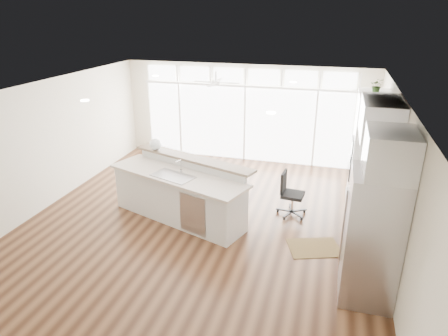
# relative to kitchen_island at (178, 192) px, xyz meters

# --- Properties ---
(floor) EXTENTS (7.00, 8.00, 0.02)m
(floor) POSITION_rel_kitchen_island_xyz_m (0.50, -0.10, -0.61)
(floor) COLOR #3B2012
(floor) RESTS_ON ground
(ceiling) EXTENTS (7.00, 8.00, 0.02)m
(ceiling) POSITION_rel_kitchen_island_xyz_m (0.50, -0.10, 2.10)
(ceiling) COLOR silver
(ceiling) RESTS_ON wall_back
(wall_back) EXTENTS (7.00, 0.04, 2.70)m
(wall_back) POSITION_rel_kitchen_island_xyz_m (0.50, 3.90, 0.75)
(wall_back) COLOR silver
(wall_back) RESTS_ON floor
(wall_front) EXTENTS (7.00, 0.04, 2.70)m
(wall_front) POSITION_rel_kitchen_island_xyz_m (0.50, -4.10, 0.75)
(wall_front) COLOR silver
(wall_front) RESTS_ON floor
(wall_left) EXTENTS (0.04, 8.00, 2.70)m
(wall_left) POSITION_rel_kitchen_island_xyz_m (-3.00, -0.10, 0.75)
(wall_left) COLOR silver
(wall_left) RESTS_ON floor
(wall_right) EXTENTS (0.04, 8.00, 2.70)m
(wall_right) POSITION_rel_kitchen_island_xyz_m (4.00, -0.10, 0.75)
(wall_right) COLOR silver
(wall_right) RESTS_ON floor
(glass_wall) EXTENTS (5.80, 0.06, 2.08)m
(glass_wall) POSITION_rel_kitchen_island_xyz_m (0.50, 3.84, 0.45)
(glass_wall) COLOR white
(glass_wall) RESTS_ON wall_back
(transom_row) EXTENTS (5.90, 0.06, 0.40)m
(transom_row) POSITION_rel_kitchen_island_xyz_m (0.50, 3.84, 1.78)
(transom_row) COLOR white
(transom_row) RESTS_ON wall_back
(desk_window) EXTENTS (0.04, 0.85, 0.85)m
(desk_window) POSITION_rel_kitchen_island_xyz_m (3.96, 0.20, 0.95)
(desk_window) COLOR white
(desk_window) RESTS_ON wall_right
(ceiling_fan) EXTENTS (1.16, 1.16, 0.32)m
(ceiling_fan) POSITION_rel_kitchen_island_xyz_m (0.00, 2.70, 1.88)
(ceiling_fan) COLOR white
(ceiling_fan) RESTS_ON ceiling
(recessed_lights) EXTENTS (3.40, 3.00, 0.02)m
(recessed_lights) POSITION_rel_kitchen_island_xyz_m (0.50, 0.10, 2.08)
(recessed_lights) COLOR white
(recessed_lights) RESTS_ON ceiling
(oven_cabinet) EXTENTS (0.64, 1.20, 2.50)m
(oven_cabinet) POSITION_rel_kitchen_island_xyz_m (3.67, 1.70, 0.65)
(oven_cabinet) COLOR silver
(oven_cabinet) RESTS_ON floor
(desk_nook) EXTENTS (0.72, 1.30, 0.76)m
(desk_nook) POSITION_rel_kitchen_island_xyz_m (3.63, 0.20, -0.22)
(desk_nook) COLOR silver
(desk_nook) RESTS_ON floor
(upper_cabinets) EXTENTS (0.64, 1.30, 0.64)m
(upper_cabinets) POSITION_rel_kitchen_island_xyz_m (3.67, 0.20, 1.75)
(upper_cabinets) COLOR silver
(upper_cabinets) RESTS_ON wall_right
(refrigerator) EXTENTS (0.76, 0.90, 2.00)m
(refrigerator) POSITION_rel_kitchen_island_xyz_m (3.61, -1.45, 0.40)
(refrigerator) COLOR #ACABB0
(refrigerator) RESTS_ON floor
(fridge_cabinet) EXTENTS (0.64, 0.90, 0.60)m
(fridge_cabinet) POSITION_rel_kitchen_island_xyz_m (3.67, -1.45, 1.70)
(fridge_cabinet) COLOR silver
(fridge_cabinet) RESTS_ON wall_right
(framed_photos) EXTENTS (0.06, 0.22, 0.80)m
(framed_photos) POSITION_rel_kitchen_island_xyz_m (3.96, 0.82, 0.80)
(framed_photos) COLOR black
(framed_photos) RESTS_ON wall_right
(kitchen_island) EXTENTS (3.25, 2.08, 1.21)m
(kitchen_island) POSITION_rel_kitchen_island_xyz_m (0.00, 0.00, 0.00)
(kitchen_island) COLOR silver
(kitchen_island) RESTS_ON floor
(rug) EXTENTS (1.08, 0.93, 0.01)m
(rug) POSITION_rel_kitchen_island_xyz_m (2.80, -0.38, -0.60)
(rug) COLOR #3C2913
(rug) RESTS_ON floor
(office_chair) EXTENTS (0.53, 0.50, 0.95)m
(office_chair) POSITION_rel_kitchen_island_xyz_m (2.24, 0.79, -0.13)
(office_chair) COLOR black
(office_chair) RESTS_ON floor
(fishbowl) EXTENTS (0.29, 0.29, 0.26)m
(fishbowl) POSITION_rel_kitchen_island_xyz_m (-0.77, 0.69, 0.73)
(fishbowl) COLOR white
(fishbowl) RESTS_ON kitchen_island
(monitor) EXTENTS (0.16, 0.52, 0.43)m
(monitor) POSITION_rel_kitchen_island_xyz_m (3.55, 0.20, 0.37)
(monitor) COLOR black
(monitor) RESTS_ON desk_nook
(keyboard) EXTENTS (0.15, 0.36, 0.02)m
(keyboard) POSITION_rel_kitchen_island_xyz_m (3.38, 0.20, 0.16)
(keyboard) COLOR silver
(keyboard) RESTS_ON desk_nook
(potted_plant) EXTENTS (0.28, 0.31, 0.23)m
(potted_plant) POSITION_rel_kitchen_island_xyz_m (3.67, 1.70, 2.01)
(potted_plant) COLOR #3B632A
(potted_plant) RESTS_ON oven_cabinet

